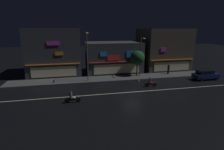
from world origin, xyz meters
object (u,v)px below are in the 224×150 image
at_px(streetlamp_west, 87,53).
at_px(parked_car_near_kerb, 205,75).
at_px(pedestrian_on_sidewalk, 168,69).
at_px(motorcycle_lead, 72,98).
at_px(streetlamp_mid, 141,54).
at_px(traffic_cone, 138,79).
at_px(motorcycle_following, 150,83).

relative_size(streetlamp_west, parked_car_near_kerb, 1.84).
xyz_separation_m(pedestrian_on_sidewalk, parked_car_near_kerb, (4.37, -4.64, -0.14)).
relative_size(pedestrian_on_sidewalk, motorcycle_lead, 0.99).
xyz_separation_m(streetlamp_mid, parked_car_near_kerb, (10.33, -4.06, -3.38)).
height_order(streetlamp_west, parked_car_near_kerb, streetlamp_west).
relative_size(motorcycle_lead, traffic_cone, 3.45).
bearing_deg(parked_car_near_kerb, motorcycle_following, -171.02).
xyz_separation_m(streetlamp_west, motorcycle_lead, (-2.56, -8.44, -4.12)).
bearing_deg(pedestrian_on_sidewalk, traffic_cone, -170.24).
height_order(streetlamp_mid, motorcycle_following, streetlamp_mid).
xyz_separation_m(streetlamp_west, parked_car_near_kerb, (19.84, -3.03, -3.88)).
distance_m(parked_car_near_kerb, motorcycle_lead, 23.05).
relative_size(streetlamp_mid, traffic_cone, 12.64).
distance_m(streetlamp_west, streetlamp_mid, 9.58).
xyz_separation_m(streetlamp_west, pedestrian_on_sidewalk, (15.47, 1.60, -3.74)).
distance_m(streetlamp_west, motorcycle_lead, 9.74).
relative_size(streetlamp_mid, pedestrian_on_sidewalk, 3.68).
bearing_deg(motorcycle_lead, motorcycle_following, -163.64).
bearing_deg(traffic_cone, motorcycle_following, -78.20).
bearing_deg(streetlamp_mid, pedestrian_on_sidewalk, 5.52).
xyz_separation_m(streetlamp_mid, motorcycle_lead, (-12.08, -9.47, -3.62)).
bearing_deg(motorcycle_lead, pedestrian_on_sidewalk, -152.28).
distance_m(streetlamp_west, pedestrian_on_sidewalk, 15.99).
height_order(streetlamp_west, motorcycle_following, streetlamp_west).
bearing_deg(motorcycle_lead, streetlamp_west, -108.29).
xyz_separation_m(pedestrian_on_sidewalk, motorcycle_lead, (-18.03, -10.04, -0.38)).
xyz_separation_m(streetlamp_west, motorcycle_following, (8.95, -4.75, -4.12)).
relative_size(streetlamp_mid, parked_car_near_kerb, 1.62).
bearing_deg(streetlamp_mid, parked_car_near_kerb, -21.47).
bearing_deg(streetlamp_mid, streetlamp_west, -173.83).
bearing_deg(motorcycle_following, parked_car_near_kerb, 15.57).
relative_size(motorcycle_lead, motorcycle_following, 1.00).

